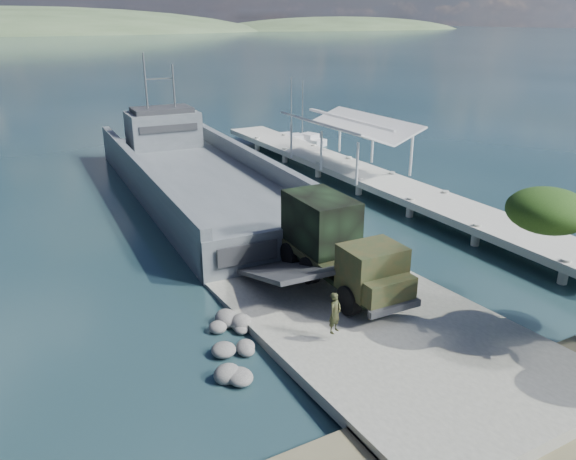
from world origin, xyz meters
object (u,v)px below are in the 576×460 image
object	(u,v)px
pier	(356,165)
sailboat_near	(303,140)
landing_craft	(200,184)
sailboat_far	(292,141)
military_truck	(336,244)
soldier	(335,321)

from	to	relation	value
pier	sailboat_near	bearing A→B (deg)	74.68
landing_craft	sailboat_far	size ratio (longest dim) A/B	5.08
pier	sailboat_far	bearing A→B (deg)	79.51
landing_craft	military_truck	size ratio (longest dim) A/B	4.22
pier	sailboat_far	size ratio (longest dim) A/B	5.98
landing_craft	soldier	world-z (taller)	landing_craft
pier	sailboat_near	size ratio (longest dim) A/B	6.27
military_truck	sailboat_far	xyz separation A→B (m)	(15.36, 31.68, -2.13)
soldier	sailboat_far	distance (m)	40.70
landing_craft	sailboat_far	bearing A→B (deg)	42.97
landing_craft	sailboat_near	xyz separation A→B (m)	(16.81, 12.63, -0.52)
soldier	sailboat_near	size ratio (longest dim) A/B	0.25
military_truck	sailboat_far	bearing A→B (deg)	65.84
sailboat_near	landing_craft	bearing A→B (deg)	-159.45
sailboat_near	sailboat_far	bearing A→B (deg)	156.11
landing_craft	soldier	xyz separation A→B (m)	(-3.01, -23.45, 0.49)
sailboat_far	soldier	bearing A→B (deg)	-104.77
military_truck	sailboat_near	bearing A→B (deg)	63.73
pier	landing_craft	world-z (taller)	landing_craft
military_truck	sailboat_far	world-z (taller)	sailboat_far
landing_craft	military_truck	bearing A→B (deg)	-86.48
pier	soldier	xyz separation A→B (m)	(-15.49, -20.25, -0.22)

